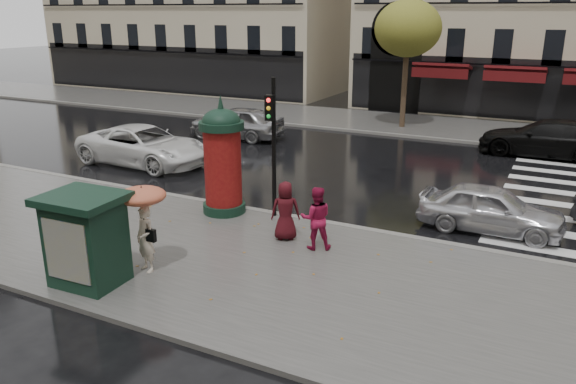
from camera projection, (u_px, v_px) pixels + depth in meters
The scene contains 17 objects.
ground at pixel (280, 265), 14.04m from camera, with size 160.00×160.00×0.00m, color black.
near_sidewalk at pixel (271, 270), 13.60m from camera, with size 90.00×7.00×0.12m, color #474744.
far_sidewalk at pixel (443, 128), 30.16m from camera, with size 90.00×6.00×0.12m, color #474744.
near_kerb at pixel (327, 223), 16.57m from camera, with size 90.00×0.25×0.14m, color slate.
far_kerb at pixel (430, 138), 27.61m from camera, with size 90.00×0.25×0.14m, color slate.
zebra_crossing at pixel (559, 192), 19.63m from camera, with size 3.60×11.75×0.01m, color silver.
tree_far_left at pixel (408, 29), 28.60m from camera, with size 3.40×3.40×6.64m.
woman_umbrella at pixel (143, 215), 13.05m from camera, with size 1.12×1.12×2.15m.
woman_red at pixel (316, 218), 14.48m from camera, with size 0.82×0.64×1.68m, color maroon.
man_burgundy at pixel (285, 211), 15.10m from camera, with size 0.79×0.51×1.62m, color #430D13.
morris_column at pixel (223, 157), 16.88m from camera, with size 1.35×1.35×3.62m.
traffic_light at pixel (273, 135), 16.25m from camera, with size 0.27×0.39×4.15m.
newsstand at pixel (86, 238), 12.55m from camera, with size 1.81×1.54×2.11m.
car_silver at pixel (491, 208), 16.00m from camera, with size 1.62×4.02×1.37m, color silver.
car_white at pixel (143, 146), 22.98m from camera, with size 2.62×5.68×1.58m, color white.
car_black at pixel (546, 138), 24.26m from camera, with size 2.25×5.54×1.61m, color black.
car_far_silver at pixel (237, 122), 27.69m from camera, with size 1.90×4.72×1.61m, color #9D9EA2.
Camera 1 is at (5.93, -11.34, 6.07)m, focal length 35.00 mm.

